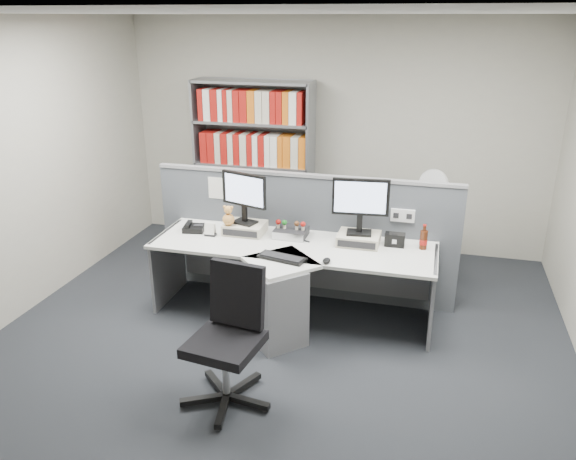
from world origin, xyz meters
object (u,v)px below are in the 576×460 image
(monitor_right, at_px, (361,201))
(desk_calendar, at_px, (210,230))
(shelving_unit, at_px, (254,168))
(keyboard, at_px, (282,258))
(desk_phone, at_px, (194,228))
(monitor_left, at_px, (244,194))
(speaker, at_px, (395,240))
(office_chair, at_px, (229,333))
(desktop_pc, at_px, (291,232))
(cola_bottle, at_px, (424,240))
(desk_fan, at_px, (433,187))
(mouse, at_px, (327,261))
(desk, at_px, (286,280))
(filing_cabinet, at_px, (428,247))

(monitor_right, height_order, desk_calendar, monitor_right)
(desk_calendar, height_order, shelving_unit, shelving_unit)
(keyboard, relative_size, desk_phone, 1.94)
(monitor_left, relative_size, keyboard, 1.12)
(speaker, height_order, office_chair, office_chair)
(desktop_pc, height_order, speaker, speaker)
(cola_bottle, distance_m, desk_fan, 1.01)
(desktop_pc, relative_size, speaker, 1.67)
(monitor_left, xyz_separation_m, shelving_unit, (-0.38, 1.46, -0.14))
(mouse, height_order, desk_phone, desk_phone)
(keyboard, height_order, speaker, speaker)
(desk_phone, bearing_deg, desk_fan, 26.32)
(monitor_left, distance_m, monitor_right, 1.10)
(monitor_right, distance_m, keyboard, 0.88)
(shelving_unit, distance_m, desk_fan, 2.15)
(desk, xyz_separation_m, mouse, (0.38, -0.11, 0.28))
(monitor_left, distance_m, mouse, 1.09)
(desk_phone, height_order, speaker, speaker)
(monitor_right, xyz_separation_m, desk_fan, (0.62, 1.02, -0.11))
(desk, bearing_deg, monitor_left, 143.40)
(desk_calendar, relative_size, speaker, 0.71)
(speaker, xyz_separation_m, cola_bottle, (0.25, -0.01, 0.03))
(desk, relative_size, desk_phone, 11.44)
(shelving_unit, bearing_deg, cola_bottle, -34.83)
(cola_bottle, relative_size, office_chair, 0.23)
(keyboard, bearing_deg, cola_bottle, 25.30)
(desk_fan, bearing_deg, filing_cabinet, 90.00)
(monitor_left, relative_size, desktop_pc, 1.64)
(desktop_pc, xyz_separation_m, desk_calendar, (-0.75, -0.18, 0.01))
(monitor_right, bearing_deg, cola_bottle, 3.27)
(speaker, bearing_deg, shelving_unit, 141.70)
(keyboard, bearing_deg, monitor_right, 41.34)
(desk_phone, bearing_deg, keyboard, -23.32)
(desk, bearing_deg, keyboard, -91.91)
(monitor_right, bearing_deg, mouse, -112.02)
(monitor_right, distance_m, shelving_unit, 2.09)
(desk, height_order, desk_phone, desk_phone)
(monitor_right, distance_m, desk_fan, 1.19)
(desktop_pc, height_order, filing_cabinet, desktop_pc)
(filing_cabinet, bearing_deg, monitor_left, -149.38)
(desk, bearing_deg, desk_calendar, 164.19)
(office_chair, bearing_deg, desktop_pc, 87.62)
(desk_fan, bearing_deg, desk, -130.61)
(desk_phone, bearing_deg, mouse, -16.49)
(desk_calendar, bearing_deg, monitor_left, 27.54)
(desktop_pc, xyz_separation_m, filing_cabinet, (1.26, 0.99, -0.41))
(cola_bottle, bearing_deg, mouse, -145.77)
(desk_calendar, distance_m, speaker, 1.73)
(filing_cabinet, bearing_deg, shelving_unit, 167.93)
(speaker, bearing_deg, office_chair, -124.07)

